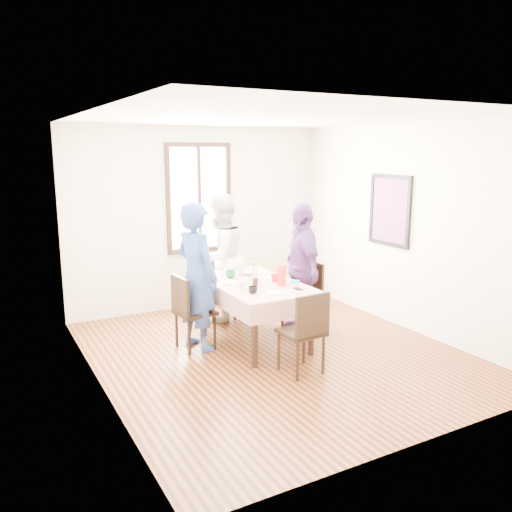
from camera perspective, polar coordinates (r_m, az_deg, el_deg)
name	(u,v)px	position (r m, az deg, el deg)	size (l,w,h in m)	color
ground	(275,352)	(6.31, 2.04, -10.44)	(4.50, 4.50, 0.00)	black
back_wall	(199,218)	(7.93, -6.24, 4.14)	(4.00, 4.00, 0.00)	#F2E3C3
right_wall	(406,228)	(7.16, 16.03, 2.97)	(4.50, 4.50, 0.00)	#F2E3C3
window_frame	(199,198)	(7.88, -6.23, 6.28)	(1.02, 0.06, 1.62)	black
window_pane	(199,198)	(7.89, -6.26, 6.29)	(0.90, 0.02, 1.50)	white
art_poster	(390,210)	(7.34, 14.36, 4.83)	(0.04, 0.76, 0.96)	red
dining_table	(254,313)	(6.53, -0.21, -6.17)	(0.87, 1.53, 0.75)	black
tablecloth	(254,283)	(6.42, -0.21, -2.93)	(0.99, 1.65, 0.01)	#5A0902
chair_left	(195,312)	(6.34, -6.64, -6.05)	(0.42, 0.42, 0.91)	black
chair_right	(301,298)	(6.90, 4.91, -4.53)	(0.42, 0.42, 0.91)	black
chair_far	(218,287)	(7.41, -4.10, -3.40)	(0.42, 0.42, 0.91)	black
chair_near	(301,332)	(5.65, 4.94, -8.21)	(0.42, 0.42, 0.91)	black
person_left	(196,277)	(6.23, -6.57, -2.25)	(0.65, 0.42, 1.77)	navy
person_far	(219,258)	(7.30, -4.09, -0.21)	(0.86, 0.67, 1.76)	silver
person_right	(300,268)	(6.80, 4.83, -1.36)	(0.99, 0.41, 1.70)	#5D3370
mug_black	(253,290)	(5.93, -0.33, -3.70)	(0.10, 0.10, 0.08)	black
mug_flag	(274,278)	(6.46, 2.02, -2.40)	(0.10, 0.10, 0.09)	red
mug_green	(231,274)	(6.64, -2.78, -2.00)	(0.12, 0.12, 0.09)	#0C7226
serving_bowl	(249,273)	(6.80, -0.79, -1.86)	(0.18, 0.18, 0.05)	white
juice_carton	(282,275)	(6.25, 2.80, -2.13)	(0.08, 0.08, 0.25)	red
butter_tub	(295,284)	(6.24, 4.22, -3.07)	(0.12, 0.12, 0.06)	white
jam_jar	(255,282)	(6.27, -0.08, -2.82)	(0.06, 0.06, 0.09)	black
drinking_glass	(243,285)	(6.08, -1.47, -3.15)	(0.08, 0.08, 0.11)	silver
smartphone	(298,289)	(6.12, 4.60, -3.60)	(0.07, 0.13, 0.01)	black
flower_vase	(254,276)	(6.45, -0.17, -2.17)	(0.07, 0.07, 0.14)	silver
plate_left	(230,282)	(6.41, -2.80, -2.87)	(0.20, 0.20, 0.01)	white
plate_right	(273,277)	(6.64, 1.87, -2.35)	(0.20, 0.20, 0.01)	white
plate_far	(232,273)	(6.90, -2.61, -1.82)	(0.20, 0.20, 0.01)	white
plate_near	(275,293)	(5.95, 2.10, -3.99)	(0.20, 0.20, 0.01)	white
butter_lid	(295,281)	(6.23, 4.22, -2.75)	(0.12, 0.12, 0.01)	blue
flower_bunch	(254,266)	(6.42, -0.17, -1.12)	(0.09, 0.09, 0.10)	yellow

